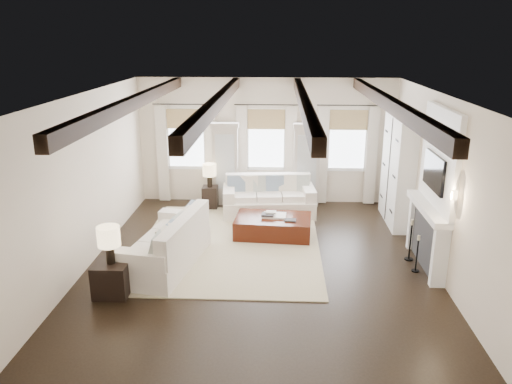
{
  "coord_description": "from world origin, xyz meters",
  "views": [
    {
      "loc": [
        0.34,
        -8.79,
        4.2
      ],
      "look_at": [
        -0.12,
        0.86,
        1.15
      ],
      "focal_mm": 35.0,
      "sensor_mm": 36.0,
      "label": 1
    }
  ],
  "objects_px": {
    "side_table_front": "(113,278)",
    "sofa_back": "(269,199)",
    "sofa_left": "(168,246)",
    "side_table_back": "(210,197)",
    "ottoman": "(273,226)"
  },
  "relations": [
    {
      "from": "sofa_left",
      "to": "side_table_front",
      "type": "relative_size",
      "value": 4.32
    },
    {
      "from": "side_table_front",
      "to": "side_table_back",
      "type": "distance_m",
      "value": 4.59
    },
    {
      "from": "sofa_left",
      "to": "side_table_back",
      "type": "relative_size",
      "value": 4.39
    },
    {
      "from": "sofa_left",
      "to": "sofa_back",
      "type": "bearing_deg",
      "value": 58.81
    },
    {
      "from": "ottoman",
      "to": "side_table_front",
      "type": "relative_size",
      "value": 2.83
    },
    {
      "from": "sofa_left",
      "to": "side_table_back",
      "type": "height_order",
      "value": "sofa_left"
    },
    {
      "from": "sofa_back",
      "to": "side_table_back",
      "type": "height_order",
      "value": "sofa_back"
    },
    {
      "from": "sofa_back",
      "to": "ottoman",
      "type": "bearing_deg",
      "value": -84.58
    },
    {
      "from": "side_table_front",
      "to": "side_table_back",
      "type": "bearing_deg",
      "value": 76.85
    },
    {
      "from": "side_table_back",
      "to": "sofa_back",
      "type": "bearing_deg",
      "value": -13.73
    },
    {
      "from": "sofa_back",
      "to": "side_table_front",
      "type": "height_order",
      "value": "sofa_back"
    },
    {
      "from": "ottoman",
      "to": "side_table_back",
      "type": "xyz_separation_m",
      "value": [
        -1.62,
        1.76,
        0.07
      ]
    },
    {
      "from": "side_table_front",
      "to": "sofa_back",
      "type": "bearing_deg",
      "value": 58.38
    },
    {
      "from": "sofa_left",
      "to": "side_table_back",
      "type": "bearing_deg",
      "value": 84.4
    },
    {
      "from": "sofa_left",
      "to": "ottoman",
      "type": "xyz_separation_m",
      "value": [
        1.95,
        1.6,
        -0.2
      ]
    }
  ]
}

